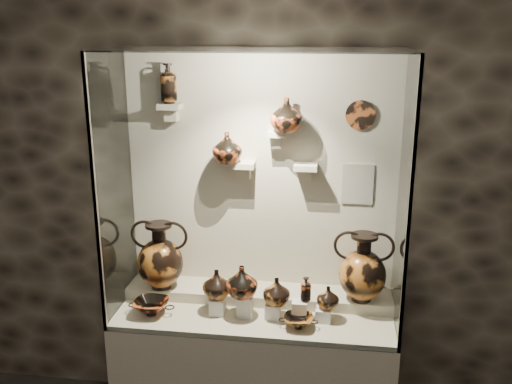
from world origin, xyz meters
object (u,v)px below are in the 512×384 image
amphora_left (160,256)px  kylix_right (298,321)px  jug_c (277,291)px  ovoid_vase_a (227,148)px  jug_b (242,282)px  lekythos_small (306,288)px  amphora_right (363,267)px  jug_a (217,284)px  kylix_left (151,306)px  ovoid_vase_b (287,115)px  jug_e (328,297)px  lekythos_tall (168,81)px

amphora_left → kylix_right: 0.97m
jug_c → ovoid_vase_a: bearing=127.7°
jug_b → jug_c: jug_b is taller
jug_c → lekythos_small: (0.17, 0.01, 0.03)m
jug_c → kylix_right: 0.21m
amphora_right → kylix_right: size_ratio=1.97×
jug_a → ovoid_vase_a: size_ratio=0.95×
amphora_right → jug_b: size_ratio=2.17×
amphora_right → lekythos_small: size_ratio=2.53×
amphora_right → jug_b: amphora_right is taller
jug_c → kylix_left: jug_c is taller
jug_b → lekythos_small: (0.38, 0.02, -0.02)m
jug_a → ovoid_vase_b: bearing=49.1°
amphora_left → amphora_right: size_ratio=1.02×
jug_a → jug_c: jug_a is taller
amphora_right → kylix_left: bearing=-146.0°
lekythos_small → kylix_left: lekythos_small is taller
amphora_right → jug_e: size_ratio=3.12×
lekythos_small → kylix_right: 0.20m
jug_c → lekythos_tall: (-0.69, 0.29, 1.20)m
kylix_right → ovoid_vase_b: size_ratio=1.08×
kylix_left → ovoid_vase_b: 1.41m
lekythos_tall → kylix_right: bearing=-25.7°
jug_a → lekythos_small: 0.54m
lekythos_small → kylix_right: lekythos_small is taller
jug_c → amphora_right: bearing=3.4°
amphora_left → jug_c: bearing=-24.2°
jug_e → jug_b: bearing=-177.8°
jug_a → ovoid_vase_a: 0.83m
amphora_right → lekythos_tall: 1.62m
lekythos_small → kylix_right: size_ratio=0.78×
jug_e → kylix_left: jug_e is taller
jug_a → jug_e: 0.67m
jug_c → lekythos_small: 0.18m
lekythos_small → ovoid_vase_b: 1.02m
jug_b → ovoid_vase_b: bearing=70.5°
jug_b → ovoid_vase_b: ovoid_vase_b is taller
jug_e → kylix_left: bearing=-176.8°
jug_a → ovoid_vase_a: (0.03, 0.23, 0.79)m
kylix_right → lekythos_small: bearing=48.7°
amphora_right → jug_e: amphora_right is taller
amphora_left → jug_c: amphora_left is taller
jug_e → lekythos_tall: lekythos_tall is taller
lekythos_small → lekythos_tall: (-0.87, 0.28, 1.17)m
amphora_left → lekythos_tall: 1.09m
kylix_left → ovoid_vase_a: 1.07m
kylix_right → amphora_left: bearing=139.9°
kylix_left → kylix_right: bearing=8.3°
kylix_left → jug_c: bearing=15.2°
jug_b → lekythos_tall: bearing=170.5°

